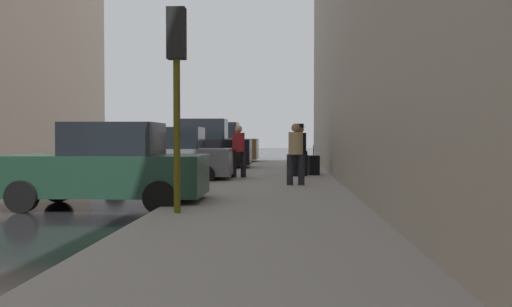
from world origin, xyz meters
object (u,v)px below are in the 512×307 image
parked_gray_coupe (167,157)px  pedestrian_with_fedora (300,147)px  pedestrian_in_tan_coat (296,151)px  rolling_suitcase (313,165)px  fire_hydrant (230,165)px  traffic_light (177,65)px  parked_black_suv (199,147)px  pedestrian_in_jeans (299,147)px  parked_dark_green_sedan (107,167)px  parked_bronze_suv (216,145)px  pedestrian_in_red_jacket (239,148)px

parked_gray_coupe → pedestrian_with_fedora: 4.48m
parked_gray_coupe → pedestrian_with_fedora: (4.26, 1.36, 0.29)m
pedestrian_in_tan_coat → rolling_suitcase: bearing=80.6°
fire_hydrant → pedestrian_in_tan_coat: size_ratio=0.41×
parked_gray_coupe → traffic_light: size_ratio=1.17×
parked_black_suv → pedestrian_in_jeans: parked_black_suv is taller
parked_black_suv → pedestrian_in_tan_coat: 9.70m
parked_dark_green_sedan → traffic_light: (1.85, -1.87, 1.91)m
parked_bronze_suv → traffic_light: traffic_light is taller
pedestrian_in_red_jacket → parked_dark_green_sedan: bearing=-107.8°
parked_bronze_suv → traffic_light: 20.89m
parked_bronze_suv → fire_hydrant: size_ratio=6.58×
pedestrian_in_tan_coat → fire_hydrant: bearing=118.3°
parked_gray_coupe → pedestrian_in_red_jacket: pedestrian_in_red_jacket is taller
parked_dark_green_sedan → pedestrian_in_red_jacket: size_ratio=2.46×
pedestrian_in_red_jacket → pedestrian_in_tan_coat: bearing=-57.7°
parked_gray_coupe → parked_dark_green_sedan: bearing=-90.0°
pedestrian_in_red_jacket → traffic_light: bearing=-92.3°
parked_black_suv → pedestrian_in_tan_coat: (4.04, -8.81, 0.07)m
parked_gray_coupe → pedestrian_in_tan_coat: 4.59m
pedestrian_in_red_jacket → pedestrian_with_fedora: bearing=16.8°
parked_bronze_suv → pedestrian_with_fedora: bearing=-69.4°
parked_dark_green_sedan → parked_bronze_suv: 18.87m
parked_black_suv → pedestrian_in_tan_coat: bearing=-65.4°
parked_dark_green_sedan → pedestrian_in_tan_coat: pedestrian_in_tan_coat is taller
parked_bronze_suv → pedestrian_in_tan_coat: bearing=-74.8°
parked_black_suv → traffic_light: size_ratio=1.28×
parked_dark_green_sedan → traffic_light: traffic_light is taller
parked_black_suv → pedestrian_in_red_jacket: bearing=-69.5°
pedestrian_with_fedora → parked_gray_coupe: bearing=-162.2°
parked_dark_green_sedan → pedestrian_in_jeans: size_ratio=2.46×
parked_black_suv → pedestrian_in_tan_coat: size_ratio=2.69×
parked_black_suv → traffic_light: bearing=-82.8°
parked_black_suv → traffic_light: traffic_light is taller
fire_hydrant → rolling_suitcase: (2.93, 0.05, -0.01)m
rolling_suitcase → parked_gray_coupe: bearing=-156.4°
pedestrian_with_fedora → parked_bronze_suv: bearing=110.6°
parked_gray_coupe → pedestrian_with_fedora: pedestrian_with_fedora is taller
parked_dark_green_sedan → rolling_suitcase: bearing=60.1°
fire_hydrant → pedestrian_in_red_jacket: bearing=-72.2°
parked_black_suv → pedestrian_with_fedora: parked_black_suv is taller
pedestrian_with_fedora → parked_dark_green_sedan: bearing=-119.5°
pedestrian_in_jeans → pedestrian_in_red_jacket: size_ratio=1.00×
parked_dark_green_sedan → parked_black_suv: parked_black_suv is taller
fire_hydrant → parked_dark_green_sedan: bearing=-102.4°
traffic_light → rolling_suitcase: traffic_light is taller
pedestrian_in_red_jacket → rolling_suitcase: size_ratio=1.64×
pedestrian_in_tan_coat → pedestrian_with_fedora: (0.22, 3.51, 0.03)m
pedestrian_in_jeans → rolling_suitcase: (0.50, -0.66, -0.61)m
parked_dark_green_sedan → pedestrian_in_tan_coat: 5.70m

